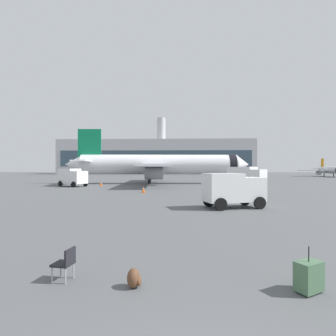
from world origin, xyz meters
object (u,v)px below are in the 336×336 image
cargo_van (233,189)px  rolling_suitcase (309,276)px  safety_cone_far (143,189)px  service_truck (73,177)px  fuel_truck (246,176)px  safety_cone_mid (101,184)px  gate_chair (66,262)px  airplane_taxiing (330,170)px  safety_cone_near (253,187)px  traveller_backpack (134,278)px  airplane_at_gate (159,165)px

cargo_van → rolling_suitcase: cargo_van is taller
safety_cone_far → service_truck: bearing=140.5°
fuel_truck → safety_cone_mid: (-24.08, 0.16, -1.38)m
fuel_truck → gate_chair: bearing=-110.4°
airplane_taxiing → gate_chair: airplane_taxiing is taller
safety_cone_near → rolling_suitcase: 33.80m
service_truck → safety_cone_near: size_ratio=8.47×
fuel_truck → traveller_backpack: size_ratio=12.43×
safety_cone_near → safety_cone_far: 16.36m
service_truck → safety_cone_mid: (4.23, 1.56, -1.21)m
cargo_van → gate_chair: cargo_van is taller
rolling_suitcase → gate_chair: (-6.11, 0.45, 0.11)m
airplane_at_gate → traveller_backpack: size_ratio=74.49×
safety_cone_near → gate_chair: 35.26m
airplane_taxiing → safety_cone_far: size_ratio=28.12×
gate_chair → airplane_at_gate: bearing=91.0°
service_truck → cargo_van: size_ratio=1.09×
airplane_at_gate → safety_cone_far: (-0.42, -19.68, -3.26)m
safety_cone_mid → rolling_suitcase: 41.83m
service_truck → rolling_suitcase: service_truck is taller
airplane_taxiing → safety_cone_near: airplane_taxiing is taller
airplane_at_gate → cargo_van: (7.90, -32.13, -2.21)m
airplane_taxiing → safety_cone_near: (-42.60, -58.25, -2.01)m
fuel_truck → airplane_taxiing: bearing=51.3°
service_truck → airplane_taxiing: bearing=37.5°
fuel_truck → safety_cone_mid: fuel_truck is taller
airplane_taxiing → fuel_truck: bearing=-128.7°
safety_cone_mid → traveller_backpack: safety_cone_mid is taller
airplane_at_gate → safety_cone_near: airplane_at_gate is taller
airplane_at_gate → safety_cone_mid: (-9.13, -7.44, -3.26)m
service_truck → gate_chair: 39.27m
airplane_taxiing → traveller_backpack: bearing=-120.9°
service_truck → safety_cone_mid: size_ratio=6.58×
traveller_backpack → gate_chair: gate_chair is taller
fuel_truck → safety_cone_near: size_ratio=9.64×
safety_cone_near → service_truck: bearing=171.6°
safety_cone_far → gate_chair: (1.25, -25.92, 0.10)m
fuel_truck → safety_cone_mid: bearing=179.6°
airplane_taxiing → gate_chair: 106.80m
airplane_at_gate → gate_chair: (0.83, -45.60, -3.16)m
service_truck → cargo_van: service_truck is taller
cargo_van → safety_cone_far: bearing=123.8°
cargo_van → safety_cone_far: cargo_van is taller
fuel_truck → safety_cone_mid: 24.12m
airplane_taxiing → service_truck: size_ratio=4.31×
cargo_van → gate_chair: 15.24m
gate_chair → airplane_taxiing: bearing=58.2°
safety_cone_near → airplane_at_gate: bearing=138.0°
safety_cone_mid → airplane_taxiing: bearing=38.4°
airplane_taxiing → service_truck: (-70.53, -54.12, -0.71)m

